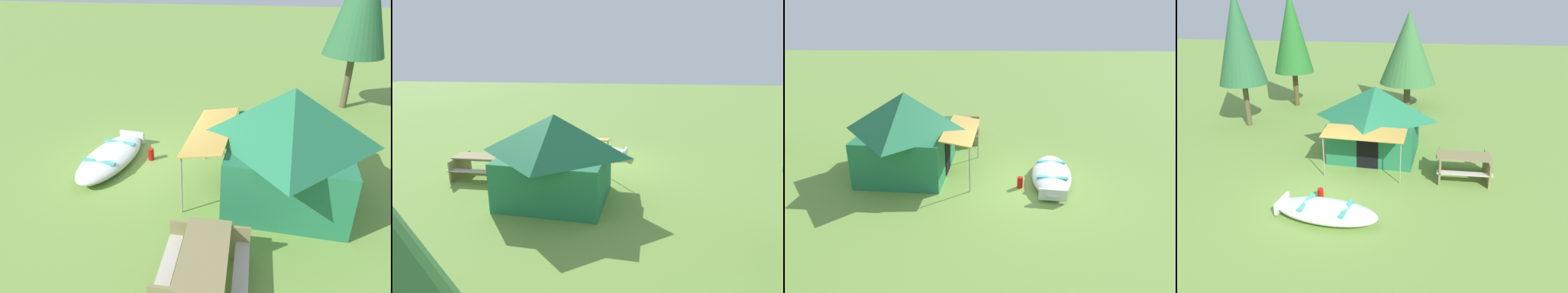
% 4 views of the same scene
% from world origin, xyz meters
% --- Properties ---
extents(ground_plane, '(80.00, 80.00, 0.00)m').
position_xyz_m(ground_plane, '(0.00, 0.00, 0.00)').
color(ground_plane, '#759D43').
extents(beached_rowboat, '(3.07, 1.59, 0.45)m').
position_xyz_m(beached_rowboat, '(0.29, -0.95, 0.23)').
color(beached_rowboat, silver).
rests_on(beached_rowboat, ground_plane).
extents(canvas_cabin_tent, '(3.48, 3.86, 2.65)m').
position_xyz_m(canvas_cabin_tent, '(0.96, 3.66, 1.38)').
color(canvas_cabin_tent, '#24744B').
rests_on(canvas_cabin_tent, ground_plane).
extents(picnic_table, '(1.77, 1.51, 0.80)m').
position_xyz_m(picnic_table, '(4.15, 2.19, 0.49)').
color(picnic_table, olive).
rests_on(picnic_table, ground_plane).
extents(cooler_box, '(0.51, 0.37, 0.36)m').
position_xyz_m(cooler_box, '(1.01, 2.86, 0.18)').
color(cooler_box, '#1F915A').
rests_on(cooler_box, ground_plane).
extents(fuel_can, '(0.21, 0.21, 0.33)m').
position_xyz_m(fuel_can, '(-0.15, 0.06, 0.17)').
color(fuel_can, red).
rests_on(fuel_can, ground_plane).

